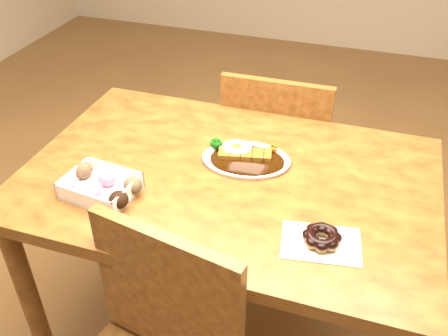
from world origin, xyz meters
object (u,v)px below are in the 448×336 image
(chair_far, at_px, (278,156))
(pon_de_ring, at_px, (322,238))
(table, at_px, (228,200))
(katsu_curry_plate, at_px, (245,157))
(donut_box, at_px, (100,185))

(chair_far, height_order, pon_de_ring, chair_far)
(table, xyz_separation_m, katsu_curry_plate, (0.03, 0.08, 0.11))
(chair_far, relative_size, donut_box, 3.80)
(katsu_curry_plate, bearing_deg, donut_box, -140.37)
(katsu_curry_plate, relative_size, pon_de_ring, 1.35)
(donut_box, distance_m, pon_de_ring, 0.62)
(table, height_order, pon_de_ring, pon_de_ring)
(katsu_curry_plate, xyz_separation_m, pon_de_ring, (0.28, -0.28, 0.01))
(katsu_curry_plate, bearing_deg, table, -107.97)
(table, height_order, katsu_curry_plate, katsu_curry_plate)
(chair_far, bearing_deg, katsu_curry_plate, 87.36)
(chair_far, bearing_deg, pon_de_ring, 109.05)
(donut_box, bearing_deg, pon_de_ring, -0.64)
(katsu_curry_plate, bearing_deg, chair_far, 88.06)
(chair_far, xyz_separation_m, donut_box, (-0.35, -0.73, 0.30))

